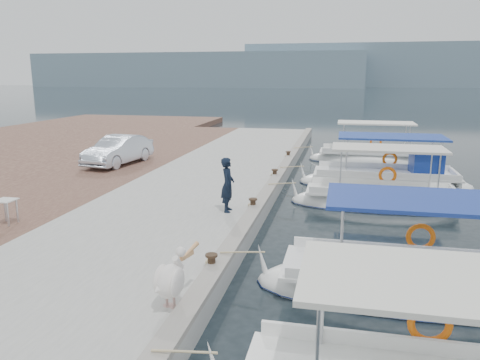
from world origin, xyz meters
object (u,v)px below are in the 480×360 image
fishing_caique_b (411,290)px  fishing_caique_d (387,182)px  pelican (171,279)px  fishing_caique_c (380,203)px  fisherman (228,185)px  parked_car (118,150)px  fishing_caique_e (371,159)px

fishing_caique_b → fishing_caique_d: same height
fishing_caique_b → pelican: (-4.64, -2.50, 0.93)m
fishing_caique_c → fisherman: 6.17m
fisherman → fishing_caique_b: bearing=-134.1°
fisherman → parked_car: size_ratio=0.41×
fishing_caique_b → pelican: size_ratio=4.97×
fishing_caique_c → fishing_caique_e: 9.53m
fishing_caique_c → fishing_caique_d: same height
pelican → fishing_caique_d: bearing=69.4°
fishing_caique_e → fisherman: size_ratio=3.96×
fishing_caique_b → pelican: fishing_caique_b is taller
pelican → fisherman: 6.41m
fishing_caique_b → parked_car: (-12.28, 10.66, 1.07)m
fishing_caique_c → fisherman: (-4.96, -3.44, 1.25)m
fisherman → parked_car: bearing=39.7°
fishing_caique_d → pelican: size_ratio=5.34×
fishing_caique_b → fishing_caique_e: size_ratio=1.00×
fishing_caique_e → fishing_caique_b: bearing=-90.0°
fishing_caique_c → fishing_caique_d: 3.51m
fishing_caique_e → pelican: size_ratio=4.97×
fisherman → parked_car: fisherman is taller
parked_car → fishing_caique_b: bearing=-33.3°
pelican → fisherman: bearing=94.3°
fishing_caique_b → fisherman: fisherman is taller
fishing_caique_c → fishing_caique_e: size_ratio=0.96×
fishing_caique_c → pelican: bearing=-114.5°
fishing_caique_b → fishing_caique_e: (0.00, 16.86, 0.00)m
fishing_caique_c → parked_car: (-12.12, 3.33, 1.07)m
fishing_caique_b → fishing_caique_e: bearing=90.0°
fishing_caique_d → fisherman: bearing=-128.4°
pelican → fisherman: size_ratio=0.80×
fishing_caique_b → parked_car: bearing=139.0°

